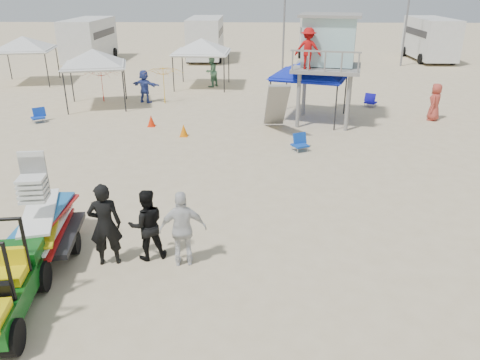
{
  "coord_description": "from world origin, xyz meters",
  "views": [
    {
      "loc": [
        0.77,
        -7.69,
        5.83
      ],
      "look_at": [
        0.5,
        3.0,
        1.3
      ],
      "focal_mm": 35.0,
      "sensor_mm": 36.0,
      "label": 1
    }
  ],
  "objects_px": {
    "lifeguard_tower": "(326,45)",
    "surf_trailer": "(42,220)",
    "man_left": "(105,225)",
    "canopy_blue": "(311,61)"
  },
  "relations": [
    {
      "from": "man_left",
      "to": "canopy_blue",
      "type": "bearing_deg",
      "value": -127.57
    },
    {
      "from": "surf_trailer",
      "to": "lifeguard_tower",
      "type": "xyz_separation_m",
      "value": [
        7.83,
        11.45,
        2.47
      ]
    },
    {
      "from": "man_left",
      "to": "canopy_blue",
      "type": "height_order",
      "value": "canopy_blue"
    },
    {
      "from": "lifeguard_tower",
      "to": "man_left",
      "type": "bearing_deg",
      "value": -118.27
    },
    {
      "from": "man_left",
      "to": "lifeguard_tower",
      "type": "bearing_deg",
      "value": -130.53
    },
    {
      "from": "surf_trailer",
      "to": "man_left",
      "type": "height_order",
      "value": "surf_trailer"
    },
    {
      "from": "lifeguard_tower",
      "to": "surf_trailer",
      "type": "bearing_deg",
      "value": -124.39
    },
    {
      "from": "surf_trailer",
      "to": "lifeguard_tower",
      "type": "relative_size",
      "value": 0.59
    },
    {
      "from": "man_left",
      "to": "lifeguard_tower",
      "type": "relative_size",
      "value": 0.43
    },
    {
      "from": "man_left",
      "to": "canopy_blue",
      "type": "distance_m",
      "value": 13.64
    }
  ]
}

